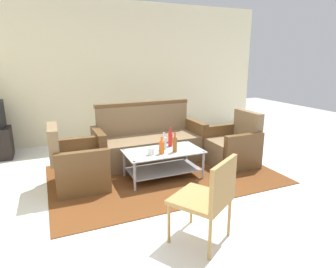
% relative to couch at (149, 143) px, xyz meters
% --- Properties ---
extents(ground_plane, '(14.00, 14.00, 0.00)m').
position_rel_couch_xyz_m(ground_plane, '(-0.01, -1.36, -0.32)').
color(ground_plane, white).
extents(wall_back, '(6.52, 0.12, 2.80)m').
position_rel_couch_xyz_m(wall_back, '(-0.01, 1.70, 1.08)').
color(wall_back, beige).
rests_on(wall_back, ground).
extents(rug, '(3.22, 2.09, 0.01)m').
position_rel_couch_xyz_m(rug, '(-0.01, -0.65, -0.31)').
color(rug, brown).
rests_on(rug, ground).
extents(couch, '(1.81, 0.76, 0.96)m').
position_rel_couch_xyz_m(couch, '(0.00, 0.00, 0.00)').
color(couch, '#7F6647').
rests_on(couch, rug).
extents(armchair_left, '(0.72, 0.78, 0.85)m').
position_rel_couch_xyz_m(armchair_left, '(-1.21, -0.56, -0.03)').
color(armchair_left, '#7F6647').
rests_on(armchair_left, rug).
extents(armchair_right, '(0.70, 0.76, 0.85)m').
position_rel_couch_xyz_m(armchair_right, '(1.19, -0.68, -0.03)').
color(armchair_right, '#7F6647').
rests_on(armchair_right, rug).
extents(coffee_table, '(1.10, 0.60, 0.40)m').
position_rel_couch_xyz_m(coffee_table, '(-0.05, -0.74, -0.04)').
color(coffee_table, silver).
rests_on(coffee_table, rug).
extents(bottle_clear, '(0.07, 0.07, 0.25)m').
position_rel_couch_xyz_m(bottle_clear, '(-0.02, -0.68, 0.19)').
color(bottle_clear, silver).
rests_on(bottle_clear, coffee_table).
extents(bottle_orange, '(0.07, 0.07, 0.24)m').
position_rel_couch_xyz_m(bottle_orange, '(-0.12, -0.85, 0.19)').
color(bottle_orange, '#D85919').
rests_on(bottle_orange, coffee_table).
extents(bottle_red, '(0.06, 0.06, 0.29)m').
position_rel_couch_xyz_m(bottle_red, '(0.13, -0.58, 0.20)').
color(bottle_red, red).
rests_on(bottle_red, coffee_table).
extents(bottle_brown, '(0.06, 0.06, 0.29)m').
position_rel_couch_xyz_m(bottle_brown, '(0.07, -0.86, 0.20)').
color(bottle_brown, brown).
rests_on(bottle_brown, coffee_table).
extents(cup, '(0.08, 0.08, 0.10)m').
position_rel_couch_xyz_m(cup, '(-0.28, -0.84, 0.14)').
color(cup, silver).
rests_on(cup, coffee_table).
extents(wicker_chair, '(0.66, 0.66, 0.84)m').
position_rel_couch_xyz_m(wicker_chair, '(-0.26, -2.32, 0.18)').
color(wicker_chair, '#AD844C').
rests_on(wicker_chair, ground).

